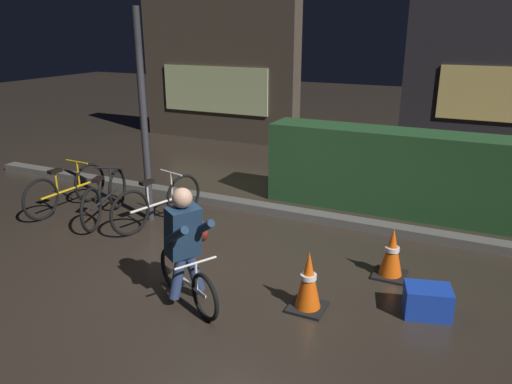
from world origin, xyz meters
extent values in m
plane|color=#2D261E|center=(0.00, 0.00, 0.00)|extent=(40.00, 40.00, 0.00)
cube|color=#56544F|center=(0.00, 2.20, 0.06)|extent=(12.00, 0.24, 0.12)
cube|color=#214723|center=(1.80, 3.10, 0.63)|extent=(4.80, 0.70, 1.25)
cube|color=#42382D|center=(-3.59, 6.50, 1.78)|extent=(4.06, 0.50, 3.57)
cube|color=#BFCC8C|center=(-3.59, 6.23, 1.25)|extent=(2.84, 0.04, 1.10)
cylinder|color=#2D2D33|center=(-1.81, 1.20, 1.48)|extent=(0.10, 0.10, 2.96)
torus|color=black|center=(-3.18, 1.45, 0.31)|extent=(0.08, 0.63, 0.63)
torus|color=black|center=(-3.23, 0.51, 0.31)|extent=(0.08, 0.63, 0.63)
cylinder|color=gold|center=(-3.21, 0.98, 0.31)|extent=(0.09, 0.94, 0.04)
cylinder|color=gold|center=(-3.21, 0.82, 0.49)|extent=(0.03, 0.03, 0.35)
cube|color=black|center=(-3.21, 0.82, 0.67)|extent=(0.11, 0.21, 0.05)
cylinder|color=gold|center=(-3.19, 1.24, 0.51)|extent=(0.03, 0.03, 0.40)
cylinder|color=gold|center=(-3.19, 1.24, 0.71)|extent=(0.46, 0.05, 0.02)
torus|color=black|center=(-2.56, 1.38, 0.31)|extent=(0.24, 0.61, 0.63)
torus|color=black|center=(-2.26, 0.50, 0.31)|extent=(0.24, 0.61, 0.63)
cylinder|color=black|center=(-2.41, 0.94, 0.31)|extent=(0.33, 0.90, 0.04)
cylinder|color=black|center=(-2.36, 0.79, 0.49)|extent=(0.03, 0.03, 0.35)
cube|color=black|center=(-2.36, 0.79, 0.66)|extent=(0.16, 0.22, 0.05)
cylinder|color=black|center=(-2.49, 1.18, 0.51)|extent=(0.03, 0.03, 0.39)
cylinder|color=black|center=(-2.49, 1.18, 0.71)|extent=(0.44, 0.17, 0.02)
torus|color=black|center=(-1.44, 1.54, 0.32)|extent=(0.21, 0.63, 0.64)
torus|color=black|center=(-1.69, 0.62, 0.32)|extent=(0.21, 0.63, 0.64)
cylinder|color=silver|center=(-1.57, 1.08, 0.32)|extent=(0.28, 0.93, 0.04)
cylinder|color=silver|center=(-1.61, 0.92, 0.50)|extent=(0.03, 0.03, 0.36)
cube|color=black|center=(-1.61, 0.92, 0.68)|extent=(0.15, 0.22, 0.05)
cylinder|color=silver|center=(-1.50, 1.34, 0.52)|extent=(0.03, 0.03, 0.40)
cylinder|color=silver|center=(-1.50, 1.34, 0.72)|extent=(0.45, 0.14, 0.02)
cube|color=black|center=(1.11, -0.10, 0.01)|extent=(0.36, 0.36, 0.03)
cone|color=#EA560F|center=(1.11, -0.10, 0.33)|extent=(0.26, 0.26, 0.60)
cylinder|color=white|center=(1.11, -0.10, 0.36)|extent=(0.16, 0.16, 0.05)
cube|color=black|center=(1.73, 0.95, 0.01)|extent=(0.36, 0.36, 0.03)
cone|color=#EA560F|center=(1.73, 0.95, 0.31)|extent=(0.26, 0.26, 0.56)
cylinder|color=white|center=(1.73, 0.95, 0.34)|extent=(0.16, 0.16, 0.05)
cube|color=#193DB7|center=(2.21, 0.30, 0.15)|extent=(0.51, 0.42, 0.30)
torus|color=black|center=(0.27, -0.70, 0.24)|extent=(0.45, 0.27, 0.48)
torus|color=black|center=(-0.34, -0.36, 0.24)|extent=(0.45, 0.27, 0.48)
cylinder|color=silver|center=(-0.04, -0.53, 0.24)|extent=(0.63, 0.37, 0.04)
cylinder|color=silver|center=(-0.14, -0.47, 0.37)|extent=(0.03, 0.03, 0.26)
cube|color=black|center=(-0.14, -0.47, 0.51)|extent=(0.22, 0.18, 0.05)
cylinder|color=silver|center=(0.13, -0.62, 0.39)|extent=(0.03, 0.03, 0.30)
cylinder|color=silver|center=(0.13, -0.62, 0.54)|extent=(0.24, 0.41, 0.02)
cylinder|color=navy|center=(-0.01, -0.43, 0.30)|extent=(0.20, 0.24, 0.42)
cylinder|color=navy|center=(-0.10, -0.61, 0.30)|extent=(0.20, 0.24, 0.42)
cube|color=#192D47|center=(-0.07, -0.51, 0.79)|extent=(0.38, 0.41, 0.54)
sphere|color=tan|center=(-0.05, -0.52, 1.15)|extent=(0.20, 0.20, 0.20)
cylinder|color=#192D47|center=(0.12, -0.46, 0.84)|extent=(0.39, 0.26, 0.29)
cylinder|color=#192D47|center=(-0.02, -0.70, 0.84)|extent=(0.39, 0.26, 0.29)
ellipsoid|color=maroon|center=(-0.03, -0.31, 0.74)|extent=(0.36, 0.29, 0.24)
camera|label=1|loc=(2.49, -4.23, 2.71)|focal=34.46mm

